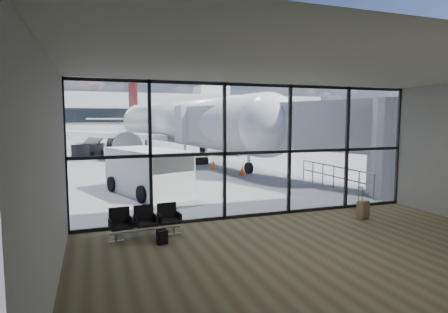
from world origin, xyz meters
TOP-DOWN VIEW (x-y plane):
  - ground at (0.00, 40.00)m, footprint 220.00×220.00m
  - lounge_shell at (0.00, -4.80)m, footprint 12.02×8.01m
  - glass_curtain_wall at (0.00, 0.00)m, footprint 12.10×0.12m
  - jet_bridge at (4.90, 7.07)m, footprint 8.00×16.50m
  - apron_railing at (5.60, 3.50)m, footprint 0.06×5.46m
  - far_terminal at (-0.59, 61.97)m, footprint 80.00×12.20m
  - tree_4 at (-21.00, 72.00)m, footprint 5.61×5.61m
  - tree_5 at (-15.00, 72.00)m, footprint 6.27×6.27m
  - seating_row at (-3.93, -0.97)m, footprint 1.99×0.70m
  - backpack at (-3.59, -1.81)m, footprint 0.31×0.30m
  - suitcase at (3.17, -1.51)m, footprint 0.45×0.37m
  - airliner at (2.03, 23.72)m, footprint 32.01×37.24m
  - service_van at (-2.95, 5.07)m, footprint 3.42×5.02m
  - belt_loader at (-5.53, 23.37)m, footprint 2.97×4.60m
  - mobile_stairs at (-8.74, 12.81)m, footprint 2.05×3.29m
  - traffic_cone_a at (2.41, 12.34)m, footprint 0.42×0.42m
  - traffic_cone_b at (3.14, 9.00)m, footprint 0.40×0.40m

SIDE VIEW (x-z plane):
  - ground at x=0.00m, z-range 0.00..0.00m
  - backpack at x=-3.59m, z-range -0.01..0.41m
  - traffic_cone_b at x=3.14m, z-range -0.01..0.56m
  - traffic_cone_a at x=2.41m, z-range -0.01..0.58m
  - suitcase at x=3.17m, z-range -0.21..0.86m
  - seating_row at x=-3.93m, z-range 0.05..0.93m
  - mobile_stairs at x=-8.74m, z-range -0.56..1.60m
  - belt_loader at x=-5.53m, z-range -0.33..1.68m
  - apron_railing at x=5.60m, z-range 0.16..1.27m
  - service_van at x=-2.95m, z-range 0.03..2.03m
  - glass_curtain_wall at x=0.00m, z-range 0.00..4.50m
  - lounge_shell at x=0.00m, z-range 0.40..4.91m
  - jet_bridge at x=4.90m, z-range 0.59..4.92m
  - airliner at x=2.03m, z-range -1.88..7.73m
  - far_terminal at x=-0.59m, z-range -1.29..9.71m
  - tree_4 at x=-21.00m, z-range 1.22..9.29m
  - tree_5 at x=-15.00m, z-range 1.36..10.39m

